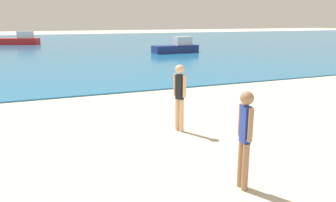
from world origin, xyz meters
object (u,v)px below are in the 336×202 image
Objects in this scene: boat_near at (177,47)px; person_standing at (245,135)px; person_distant at (180,94)px; boat_far at (20,40)px.

person_standing is at bearing 63.77° from boat_near.
person_standing is 0.41× the size of boat_near.
person_standing reaches higher than boat_near.
person_distant reaches higher than boat_far.
boat_far is (-13.03, 16.43, 0.05)m from boat_near.
person_standing is 0.98× the size of person_distant.
boat_near is 0.88× the size of boat_far.
person_distant is 0.37× the size of boat_far.
boat_near is (8.74, 22.66, -0.44)m from person_standing.
person_distant is at bearing 61.27° from boat_near.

